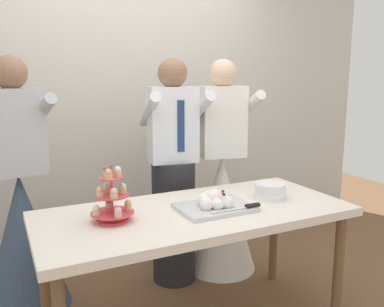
% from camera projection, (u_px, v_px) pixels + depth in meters
% --- Properties ---
extents(rear_wall, '(5.20, 0.10, 2.90)m').
position_uv_depth(rear_wall, '(122.00, 86.00, 3.44)').
color(rear_wall, beige).
rests_on(rear_wall, ground_plane).
extents(dessert_table, '(1.80, 0.80, 0.78)m').
position_uv_depth(dessert_table, '(196.00, 222.00, 2.34)').
color(dessert_table, silver).
rests_on(dessert_table, ground_plane).
extents(cupcake_stand, '(0.23, 0.23, 0.31)m').
position_uv_depth(cupcake_stand, '(112.00, 200.00, 2.13)').
color(cupcake_stand, '#D83F4C').
rests_on(cupcake_stand, dessert_table).
extents(main_cake_tray, '(0.44, 0.31, 0.12)m').
position_uv_depth(main_cake_tray, '(215.00, 203.00, 2.32)').
color(main_cake_tray, silver).
rests_on(main_cake_tray, dessert_table).
extents(plate_stack, '(0.20, 0.20, 0.10)m').
position_uv_depth(plate_stack, '(270.00, 191.00, 2.54)').
color(plate_stack, white).
rests_on(plate_stack, dessert_table).
extents(person_groom, '(0.52, 0.55, 1.66)m').
position_uv_depth(person_groom, '(173.00, 185.00, 2.98)').
color(person_groom, '#232328').
rests_on(person_groom, ground_plane).
extents(person_bride, '(0.57, 0.56, 1.66)m').
position_uv_depth(person_bride, '(221.00, 198.00, 3.20)').
color(person_bride, white).
rests_on(person_bride, ground_plane).
extents(person_guest, '(0.57, 0.56, 1.66)m').
position_uv_depth(person_guest, '(22.00, 225.00, 2.63)').
color(person_guest, '#334760').
rests_on(person_guest, ground_plane).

